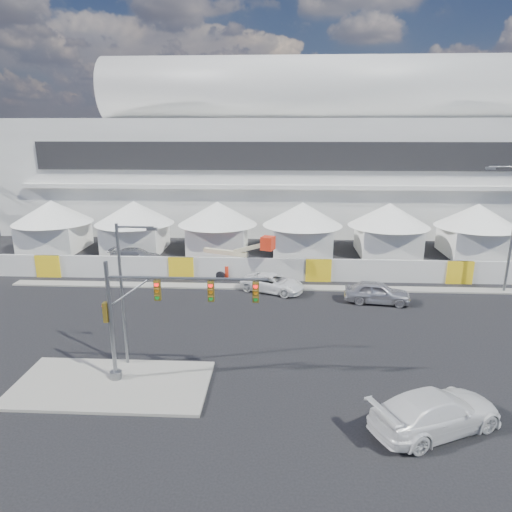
# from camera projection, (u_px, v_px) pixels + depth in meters

# --- Properties ---
(ground) EXTENTS (160.00, 160.00, 0.00)m
(ground) POSITION_uv_depth(u_px,v_px,m) (233.00, 360.00, 26.19)
(ground) COLOR black
(ground) RESTS_ON ground
(median_island) EXTENTS (10.00, 5.00, 0.15)m
(median_island) POSITION_uv_depth(u_px,v_px,m) (112.00, 384.00, 23.58)
(median_island) COLOR gray
(median_island) RESTS_ON ground
(far_curb) EXTENTS (80.00, 1.20, 0.12)m
(far_curb) POSITION_uv_depth(u_px,v_px,m) (492.00, 291.00, 37.21)
(far_curb) COLOR gray
(far_curb) RESTS_ON ground
(stadium) EXTENTS (80.00, 24.80, 21.98)m
(stadium) POSITION_uv_depth(u_px,v_px,m) (324.00, 154.00, 63.13)
(stadium) COLOR silver
(stadium) RESTS_ON ground
(tent_row) EXTENTS (53.40, 8.40, 5.40)m
(tent_row) POSITION_uv_depth(u_px,v_px,m) (260.00, 223.00, 48.40)
(tent_row) COLOR white
(tent_row) RESTS_ON ground
(hoarding_fence) EXTENTS (70.00, 0.25, 2.00)m
(hoarding_fence) POSITION_uv_depth(u_px,v_px,m) (318.00, 270.00, 39.57)
(hoarding_fence) COLOR silver
(hoarding_fence) RESTS_ON ground
(sedan_silver) EXTENTS (2.60, 5.13, 1.67)m
(sedan_silver) POSITION_uv_depth(u_px,v_px,m) (377.00, 292.00, 34.68)
(sedan_silver) COLOR silver
(sedan_silver) RESTS_ON ground
(pickup_curb) EXTENTS (4.22, 5.70, 1.44)m
(pickup_curb) POSITION_uv_depth(u_px,v_px,m) (273.00, 283.00, 37.12)
(pickup_curb) COLOR white
(pickup_curb) RESTS_ON ground
(pickup_near) EXTENTS (4.86, 6.66, 1.79)m
(pickup_near) POSITION_uv_depth(u_px,v_px,m) (436.00, 411.00, 19.96)
(pickup_near) COLOR white
(pickup_near) RESTS_ON ground
(lot_car_c) EXTENTS (2.31, 5.25, 1.50)m
(lot_car_c) POSITION_uv_depth(u_px,v_px,m) (136.00, 256.00, 44.83)
(lot_car_c) COLOR #A5A6AA
(lot_car_c) RESTS_ON ground
(traffic_mast) EXTENTS (8.33, 0.62, 6.42)m
(traffic_mast) POSITION_uv_depth(u_px,v_px,m) (148.00, 316.00, 22.97)
(traffic_mast) COLOR slate
(traffic_mast) RESTS_ON median_island
(streetlight_median) EXTENTS (2.21, 0.22, 7.97)m
(streetlight_median) POSITION_uv_depth(u_px,v_px,m) (125.00, 286.00, 24.41)
(streetlight_median) COLOR slate
(streetlight_median) RESTS_ON median_island
(streetlight_curb) EXTENTS (3.04, 0.68, 10.27)m
(streetlight_curb) POSITION_uv_depth(u_px,v_px,m) (512.00, 220.00, 35.59)
(streetlight_curb) COLOR gray
(streetlight_curb) RESTS_ON ground
(boom_lift) EXTENTS (8.27, 3.11, 4.05)m
(boom_lift) POSITION_uv_depth(u_px,v_px,m) (221.00, 263.00, 41.25)
(boom_lift) COLOR red
(boom_lift) RESTS_ON ground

